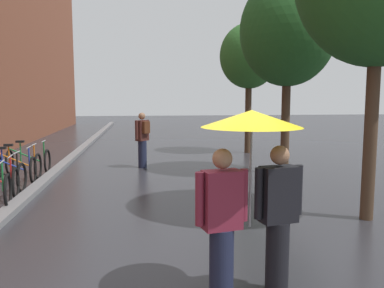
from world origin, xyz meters
TOP-DOWN VIEW (x-y plane):
  - ground_plane at (0.00, 0.00)m, footprint 80.00×80.00m
  - kerb_strip at (-3.20, 10.00)m, footprint 0.30×36.00m
  - street_tree_1 at (3.29, 6.43)m, footprint 2.64×2.64m
  - street_tree_2 at (3.32, 10.65)m, footprint 2.22×2.22m
  - parked_bicycle_3 at (-3.95, 5.79)m, footprint 1.12×0.77m
  - parked_bicycle_4 at (-3.97, 6.38)m, footprint 1.09×0.71m
  - parked_bicycle_5 at (-3.92, 7.18)m, footprint 1.09×0.72m
  - couple_under_umbrella at (0.47, -0.41)m, footprint 1.24×1.07m
  - pedestrian_walking_midground at (-0.72, 7.84)m, footprint 0.46×0.47m

SIDE VIEW (x-z plane):
  - ground_plane at x=0.00m, z-range 0.00..0.00m
  - kerb_strip at x=-3.20m, z-range 0.00..0.12m
  - parked_bicycle_3 at x=-3.95m, z-range -0.10..0.86m
  - parked_bicycle_4 at x=-3.97m, z-range -0.10..0.86m
  - parked_bicycle_5 at x=-3.92m, z-range -0.10..0.86m
  - pedestrian_walking_midground at x=-0.72m, z-range 0.05..1.75m
  - couple_under_umbrella at x=0.47m, z-range 0.32..2.38m
  - street_tree_2 at x=3.32m, z-range 1.20..6.13m
  - street_tree_1 at x=3.29m, z-range 1.21..6.69m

